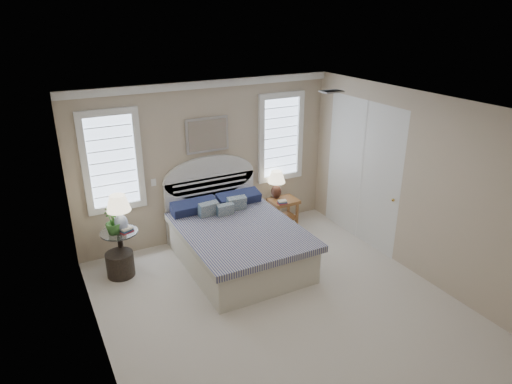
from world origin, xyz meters
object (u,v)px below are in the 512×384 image
object	(u,v)px
bed	(235,238)
side_table_left	(121,246)
floor_pot	(120,264)
lamp_right	(276,181)
nightstand_right	(283,207)
lamp_left	(119,209)

from	to	relation	value
bed	side_table_left	size ratio (longest dim) A/B	3.61
floor_pot	lamp_right	xyz separation A→B (m)	(2.95, 0.44, 0.66)
bed	lamp_right	world-z (taller)	bed
side_table_left	floor_pot	xyz separation A→B (m)	(-0.07, -0.19, -0.20)
floor_pot	lamp_right	bearing A→B (deg)	8.43
bed	nightstand_right	size ratio (longest dim) A/B	4.29
bed	lamp_right	size ratio (longest dim) A/B	4.41
side_table_left	nightstand_right	distance (m)	2.95
nightstand_right	lamp_left	xyz separation A→B (m)	(-2.91, -0.10, 0.60)
nightstand_right	side_table_left	bearing A→B (deg)	-178.06
side_table_left	floor_pot	size ratio (longest dim) A/B	1.53
side_table_left	lamp_right	distance (m)	2.93
nightstand_right	lamp_right	xyz separation A→B (m)	(-0.07, 0.15, 0.46)
bed	nightstand_right	xyz separation A→B (m)	(1.30, 0.69, 0.00)
lamp_right	lamp_left	bearing A→B (deg)	-175.03
bed	lamp_left	bearing A→B (deg)	159.82
side_table_left	nightstand_right	bearing A→B (deg)	1.94
nightstand_right	lamp_right	world-z (taller)	lamp_right
side_table_left	floor_pot	world-z (taller)	side_table_left
nightstand_right	floor_pot	xyz separation A→B (m)	(-3.02, -0.29, -0.20)
nightstand_right	floor_pot	distance (m)	3.04
lamp_left	lamp_right	size ratio (longest dim) A/B	1.15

